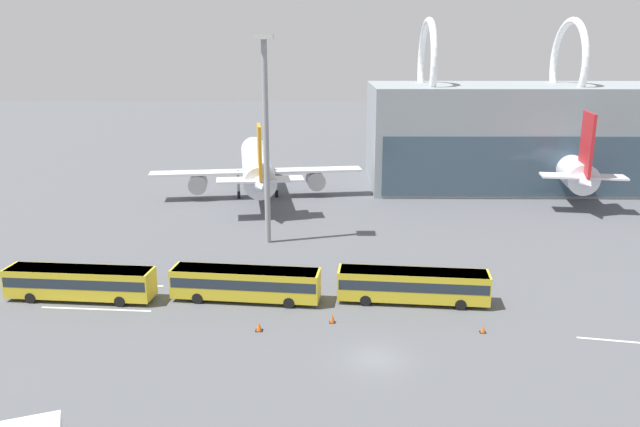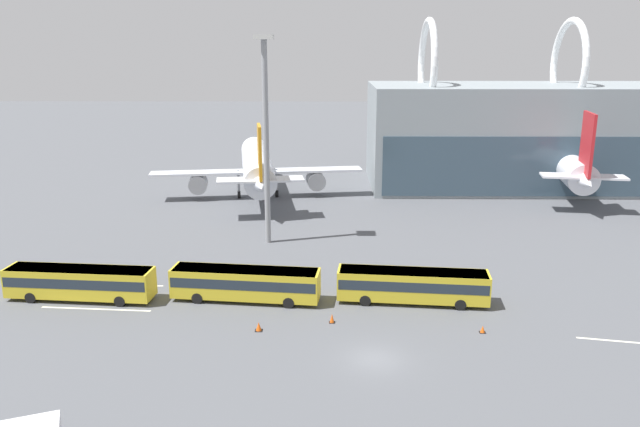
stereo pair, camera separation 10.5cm
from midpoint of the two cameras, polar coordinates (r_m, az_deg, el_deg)
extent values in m
plane|color=#515459|center=(47.77, 5.08, -13.12)|extent=(440.00, 440.00, 0.00)
torus|color=white|center=(104.30, 9.82, 13.23)|extent=(1.10, 14.81, 14.81)
torus|color=white|center=(110.08, 21.82, 12.49)|extent=(1.10, 14.81, 14.81)
cylinder|color=silver|center=(96.73, -5.76, 4.50)|extent=(8.50, 28.93, 4.43)
sphere|color=silver|center=(110.81, -6.02, 5.85)|extent=(4.34, 4.34, 4.34)
cone|color=silver|center=(82.72, -5.41, 2.70)|extent=(5.07, 6.82, 4.21)
cube|color=silver|center=(95.16, -5.71, 3.85)|extent=(32.00, 7.69, 0.35)
cylinder|color=gray|center=(95.64, -11.04, 2.70)|extent=(3.21, 3.65, 2.76)
cylinder|color=gray|center=(96.17, -0.36, 3.05)|extent=(3.21, 3.65, 2.76)
cube|color=orange|center=(82.61, -5.51, 5.64)|extent=(1.11, 4.94, 7.05)
cube|color=silver|center=(83.31, -5.44, 3.10)|extent=(11.87, 4.83, 0.28)
cylinder|color=gray|center=(106.58, -5.91, 4.19)|extent=(0.36, 0.36, 3.86)
cylinder|color=black|center=(106.96, -5.88, 3.17)|extent=(0.60, 1.15, 1.10)
cylinder|color=gray|center=(95.44, -7.42, 2.85)|extent=(0.36, 0.36, 3.86)
cylinder|color=black|center=(95.87, -7.38, 1.73)|extent=(0.60, 1.15, 1.10)
cylinder|color=gray|center=(95.61, -3.96, 2.97)|extent=(0.36, 0.36, 3.86)
cylinder|color=black|center=(96.04, -3.94, 1.84)|extent=(0.60, 1.15, 1.10)
cylinder|color=silver|center=(108.99, 21.03, 4.69)|extent=(9.39, 34.62, 4.31)
sphere|color=silver|center=(125.65, 19.53, 6.09)|extent=(4.22, 4.22, 4.22)
cone|color=silver|center=(92.52, 23.07, 2.77)|extent=(5.17, 8.07, 4.09)
cube|color=silver|center=(107.10, 21.21, 4.09)|extent=(42.96, 10.09, 0.35)
cylinder|color=gray|center=(105.55, 14.74, 3.59)|extent=(3.19, 3.91, 2.69)
cylinder|color=gray|center=(110.50, 27.23, 2.90)|extent=(3.19, 3.91, 2.69)
cube|color=red|center=(92.50, 23.27, 5.85)|extent=(1.29, 5.96, 8.53)
cube|color=silver|center=(93.23, 22.98, 3.14)|extent=(11.55, 4.84, 0.28)
cylinder|color=gray|center=(120.51, 19.88, 4.60)|extent=(0.36, 0.36, 3.71)
cylinder|color=black|center=(120.83, 19.80, 3.73)|extent=(0.61, 1.15, 1.10)
cylinder|color=gray|center=(106.83, 19.66, 3.37)|extent=(0.36, 0.36, 3.71)
cylinder|color=black|center=(107.19, 19.58, 2.39)|extent=(0.61, 1.15, 1.10)
cylinder|color=gray|center=(107.99, 22.59, 3.20)|extent=(0.36, 0.36, 3.71)
cylinder|color=black|center=(108.35, 22.49, 2.24)|extent=(0.61, 1.15, 1.10)
cube|color=gold|center=(61.20, -21.04, -5.87)|extent=(13.67, 3.81, 2.63)
cube|color=#232D38|center=(61.12, -21.07, -5.64)|extent=(13.40, 3.82, 0.92)
cube|color=silver|center=(60.79, -21.15, -4.76)|extent=(13.26, 3.70, 0.12)
cylinder|color=black|center=(60.96, -16.88, -6.77)|extent=(1.02, 0.38, 1.00)
cylinder|color=black|center=(58.86, -17.78, -7.65)|extent=(1.02, 0.38, 1.00)
cylinder|color=black|center=(64.55, -23.81, -6.21)|extent=(1.02, 0.38, 1.00)
cylinder|color=black|center=(62.58, -24.89, -6.99)|extent=(1.02, 0.38, 1.00)
cube|color=gold|center=(57.35, -6.78, -6.33)|extent=(13.71, 4.15, 2.63)
cube|color=#232D38|center=(57.26, -6.79, -6.08)|extent=(13.44, 4.15, 0.92)
cube|color=silver|center=(56.91, -6.82, -5.15)|extent=(13.29, 4.02, 0.12)
cylinder|color=black|center=(58.11, -2.41, -7.20)|extent=(1.03, 0.41, 1.00)
cylinder|color=black|center=(55.86, -2.83, -8.15)|extent=(1.03, 0.41, 1.00)
cylinder|color=black|center=(59.98, -10.38, -6.71)|extent=(1.03, 0.41, 1.00)
cylinder|color=black|center=(57.81, -11.10, -7.61)|extent=(1.03, 0.41, 1.00)
cube|color=gold|center=(57.12, 8.51, -6.48)|extent=(13.69, 4.01, 2.63)
cube|color=#232D38|center=(57.03, 8.52, -6.23)|extent=(13.43, 4.01, 0.92)
cube|color=silver|center=(56.68, 8.56, -5.30)|extent=(13.28, 3.89, 0.12)
cylinder|color=black|center=(59.03, 12.52, -7.20)|extent=(1.02, 0.40, 1.00)
cylinder|color=black|center=(56.77, 12.77, -8.14)|extent=(1.02, 0.40, 1.00)
cylinder|color=black|center=(58.69, 4.31, -7.00)|extent=(1.02, 0.40, 1.00)
cylinder|color=black|center=(56.40, 4.21, -7.94)|extent=(1.02, 0.40, 1.00)
cylinder|color=gray|center=(71.55, -4.90, 6.27)|extent=(0.66, 0.66, 23.23)
cube|color=silver|center=(70.71, -5.12, 15.79)|extent=(2.10, 2.10, 0.52)
cube|color=silver|center=(63.57, -17.26, -6.37)|extent=(7.12, 0.57, 0.01)
cube|color=silver|center=(59.19, -19.76, -8.22)|extent=(9.98, 1.00, 0.01)
cube|color=black|center=(52.10, -5.56, -10.59)|extent=(0.62, 0.62, 0.02)
cone|color=#EA5914|center=(51.94, -5.57, -10.23)|extent=(0.46, 0.46, 0.71)
cube|color=black|center=(53.23, 14.68, -10.47)|extent=(0.51, 0.51, 0.02)
cone|color=#EA5914|center=(53.10, 14.70, -10.18)|extent=(0.38, 0.38, 0.57)
cube|color=black|center=(53.26, 1.16, -9.92)|extent=(0.51, 0.51, 0.02)
cone|color=#EA5914|center=(53.09, 1.17, -9.53)|extent=(0.38, 0.38, 0.77)
camera|label=1|loc=(0.05, -89.96, 0.01)|focal=35.00mm
camera|label=2|loc=(0.05, 90.04, -0.01)|focal=35.00mm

